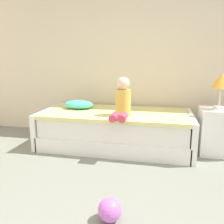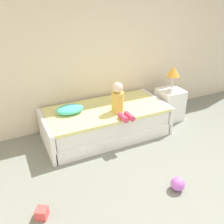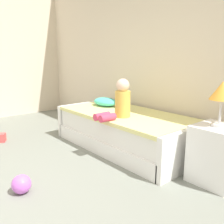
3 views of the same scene
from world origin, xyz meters
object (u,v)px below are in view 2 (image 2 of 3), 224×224
(bed, at_px, (106,122))
(pillow, at_px, (70,109))
(child_figure, at_px, (119,101))
(toy_block, at_px, (42,213))
(nightstand, at_px, (170,104))
(toy_ball, at_px, (178,184))
(table_lamp, at_px, (173,73))

(bed, distance_m, pillow, 0.67)
(child_figure, bearing_deg, toy_block, -144.50)
(nightstand, distance_m, pillow, 1.95)
(toy_ball, height_order, toy_block, toy_ball)
(toy_ball, distance_m, toy_block, 1.68)
(bed, bearing_deg, toy_block, -136.54)
(bed, bearing_deg, child_figure, -59.95)
(table_lamp, distance_m, child_figure, 1.26)
(table_lamp, bearing_deg, toy_ball, -123.44)
(bed, bearing_deg, table_lamp, 0.29)
(toy_block, bearing_deg, table_lamp, 25.69)
(child_figure, distance_m, toy_block, 1.96)
(nightstand, bearing_deg, toy_ball, -123.44)
(child_figure, distance_m, pillow, 0.80)
(bed, relative_size, table_lamp, 4.69)
(bed, height_order, table_lamp, table_lamp)
(pillow, relative_size, toy_ball, 2.39)
(table_lamp, relative_size, pillow, 1.02)
(nightstand, distance_m, child_figure, 1.30)
(toy_block, bearing_deg, pillow, 60.53)
(child_figure, bearing_deg, toy_ball, -84.00)
(toy_block, bearing_deg, toy_ball, -10.67)
(child_figure, height_order, pillow, child_figure)
(bed, xyz_separation_m, toy_block, (-1.38, -1.30, -0.18))
(table_lamp, xyz_separation_m, child_figure, (-1.22, -0.24, -0.23))
(nightstand, relative_size, table_lamp, 1.33)
(bed, height_order, child_figure, child_figure)
(nightstand, relative_size, pillow, 1.36)
(table_lamp, bearing_deg, bed, -179.71)
(table_lamp, bearing_deg, nightstand, 180.00)
(nightstand, relative_size, toy_block, 4.77)
(pillow, bearing_deg, nightstand, -2.76)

